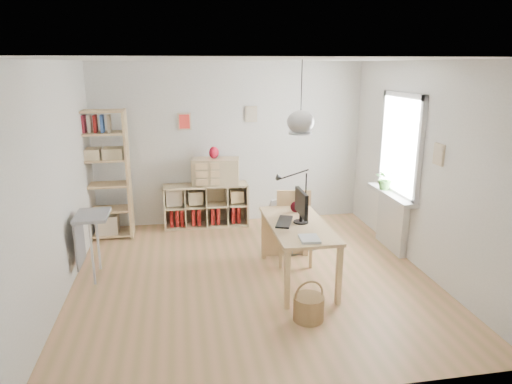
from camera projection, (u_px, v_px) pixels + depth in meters
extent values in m
plane|color=tan|center=(252.00, 277.00, 5.90)|extent=(4.50, 4.50, 0.00)
plane|color=white|center=(230.00, 144.00, 7.67)|extent=(4.50, 0.00, 4.50)
plane|color=white|center=(301.00, 245.00, 3.40)|extent=(4.50, 0.00, 4.50)
plane|color=white|center=(56.00, 183.00, 5.16)|extent=(0.00, 4.50, 4.50)
plane|color=white|center=(423.00, 168.00, 5.90)|extent=(0.00, 4.50, 4.50)
plane|color=white|center=(252.00, 60.00, 5.17)|extent=(4.50, 4.50, 0.00)
cylinder|color=black|center=(301.00, 90.00, 5.21)|extent=(0.01, 0.01, 0.68)
ellipsoid|color=silver|center=(301.00, 122.00, 5.30)|extent=(0.32, 0.32, 0.27)
cube|color=white|center=(402.00, 145.00, 6.41)|extent=(0.03, 1.00, 1.30)
cube|color=silver|center=(420.00, 152.00, 5.90)|extent=(0.06, 0.08, 1.46)
cube|color=silver|center=(383.00, 139.00, 6.92)|extent=(0.06, 0.08, 1.46)
cube|color=silver|center=(404.00, 95.00, 6.22)|extent=(0.06, 1.16, 0.08)
cube|color=silver|center=(396.00, 192.00, 6.60)|extent=(0.06, 1.16, 0.08)
cube|color=silver|center=(392.00, 222.00, 6.72)|extent=(0.10, 0.80, 0.80)
cube|color=silver|center=(391.00, 195.00, 6.59)|extent=(0.22, 1.20, 0.06)
cube|color=tan|center=(298.00, 225.00, 5.65)|extent=(0.70, 1.50, 0.04)
cube|color=tan|center=(287.00, 280.00, 5.04)|extent=(0.06, 0.06, 0.71)
cube|color=tan|center=(264.00, 235.00, 6.36)|extent=(0.06, 0.06, 0.71)
cube|color=tan|center=(339.00, 275.00, 5.13)|extent=(0.06, 0.06, 0.71)
cube|color=tan|center=(305.00, 232.00, 6.46)|extent=(0.06, 0.06, 0.71)
cube|color=beige|center=(207.00, 225.00, 7.75)|extent=(1.40, 0.38, 0.03)
cube|color=beige|center=(206.00, 186.00, 7.57)|extent=(1.40, 0.38, 0.03)
cube|color=beige|center=(165.00, 207.00, 7.55)|extent=(0.03, 0.38, 0.72)
cube|color=beige|center=(246.00, 203.00, 7.77)|extent=(0.03, 0.38, 0.72)
cube|color=beige|center=(206.00, 202.00, 7.83)|extent=(1.40, 0.02, 0.72)
cube|color=maroon|center=(172.00, 216.00, 7.63)|extent=(0.06, 0.26, 0.30)
cube|color=maroon|center=(177.00, 216.00, 7.65)|extent=(0.05, 0.26, 0.30)
cube|color=maroon|center=(182.00, 216.00, 7.66)|extent=(0.05, 0.26, 0.30)
cube|color=maroon|center=(193.00, 215.00, 7.69)|extent=(0.05, 0.26, 0.30)
cube|color=maroon|center=(199.00, 215.00, 7.70)|extent=(0.05, 0.26, 0.30)
cube|color=maroon|center=(212.00, 214.00, 7.74)|extent=(0.06, 0.26, 0.30)
cube|color=maroon|center=(218.00, 214.00, 7.76)|extent=(0.06, 0.26, 0.30)
cube|color=maroon|center=(233.00, 213.00, 7.80)|extent=(0.06, 0.26, 0.30)
cube|color=maroon|center=(238.00, 213.00, 7.81)|extent=(0.05, 0.26, 0.30)
cube|color=tan|center=(77.00, 176.00, 6.94)|extent=(0.04, 0.38, 2.00)
cube|color=tan|center=(128.00, 175.00, 7.06)|extent=(0.04, 0.38, 2.00)
cube|color=tan|center=(108.00, 233.00, 7.26)|extent=(0.76, 0.38, 0.03)
cube|color=tan|center=(106.00, 210.00, 7.15)|extent=(0.76, 0.38, 0.03)
cube|color=tan|center=(104.00, 185.00, 7.04)|extent=(0.76, 0.38, 0.03)
cube|color=tan|center=(101.00, 160.00, 6.93)|extent=(0.76, 0.38, 0.03)
cube|color=tan|center=(99.00, 133.00, 6.82)|extent=(0.76, 0.38, 0.03)
cube|color=tan|center=(97.00, 111.00, 6.74)|extent=(0.76, 0.38, 0.03)
cube|color=#2A4D9B|center=(78.00, 124.00, 6.74)|extent=(0.04, 0.18, 0.26)
cube|color=maroon|center=(84.00, 124.00, 6.75)|extent=(0.04, 0.18, 0.26)
cube|color=beige|center=(90.00, 124.00, 6.77)|extent=(0.04, 0.18, 0.26)
cube|color=maroon|center=(95.00, 124.00, 6.78)|extent=(0.04, 0.18, 0.26)
cube|color=#2A4D9B|center=(102.00, 124.00, 6.80)|extent=(0.04, 0.18, 0.26)
cube|color=beige|center=(109.00, 123.00, 6.81)|extent=(0.04, 0.18, 0.26)
cube|color=gray|center=(92.00, 216.00, 5.68)|extent=(0.40, 0.55, 0.04)
cylinder|color=silver|center=(92.00, 254.00, 5.59)|extent=(0.03, 0.03, 0.82)
cylinder|color=silver|center=(98.00, 240.00, 6.00)|extent=(0.03, 0.03, 0.82)
cube|color=gray|center=(80.00, 241.00, 5.74)|extent=(0.02, 0.50, 0.62)
cube|color=gray|center=(295.00, 227.00, 6.21)|extent=(0.54, 0.54, 0.07)
cube|color=tan|center=(280.00, 252.00, 6.09)|extent=(0.05, 0.05, 0.47)
cube|color=tan|center=(279.00, 240.00, 6.48)|extent=(0.05, 0.05, 0.47)
cube|color=tan|center=(311.00, 251.00, 6.09)|extent=(0.05, 0.05, 0.47)
cube|color=tan|center=(307.00, 240.00, 6.48)|extent=(0.05, 0.05, 0.47)
cube|color=tan|center=(294.00, 205.00, 6.35)|extent=(0.47, 0.12, 0.43)
cylinder|color=olive|center=(309.00, 308.00, 4.87)|extent=(0.33, 0.33, 0.27)
torus|color=olive|center=(309.00, 295.00, 4.83)|extent=(0.33, 0.07, 0.33)
cube|color=beige|center=(301.00, 246.00, 6.87)|extent=(0.79, 0.67, 0.02)
cube|color=beige|center=(284.00, 240.00, 6.66)|extent=(0.19, 0.43, 0.34)
cube|color=beige|center=(318.00, 232.00, 6.99)|extent=(0.19, 0.43, 0.34)
cube|color=beige|center=(310.00, 240.00, 6.65)|extent=(0.62, 0.27, 0.34)
cube|color=beige|center=(293.00, 231.00, 7.00)|extent=(0.62, 0.27, 0.34)
cube|color=beige|center=(286.00, 208.00, 7.08)|extent=(0.70, 0.45, 0.43)
sphere|color=yellow|center=(295.00, 234.00, 6.67)|extent=(0.15, 0.15, 0.15)
sphere|color=#185EAD|center=(305.00, 228.00, 6.91)|extent=(0.15, 0.15, 0.15)
sphere|color=#B05616|center=(301.00, 231.00, 6.77)|extent=(0.15, 0.15, 0.15)
sphere|color=green|center=(315.00, 230.00, 6.82)|extent=(0.15, 0.15, 0.15)
cylinder|color=black|center=(301.00, 222.00, 5.67)|extent=(0.19, 0.19, 0.02)
cylinder|color=black|center=(301.00, 218.00, 5.65)|extent=(0.04, 0.04, 0.09)
cube|color=black|center=(301.00, 203.00, 5.60)|extent=(0.04, 0.47, 0.31)
cube|color=black|center=(284.00, 222.00, 5.66)|extent=(0.31, 0.48, 0.02)
cylinder|color=black|center=(305.00, 206.00, 6.27)|extent=(0.07, 0.07, 0.05)
cylinder|color=black|center=(306.00, 190.00, 6.20)|extent=(0.02, 0.02, 0.46)
cone|color=black|center=(280.00, 178.00, 5.99)|extent=(0.11, 0.08, 0.11)
sphere|color=#480914|center=(296.00, 207.00, 6.04)|extent=(0.15, 0.15, 0.15)
cube|color=silver|center=(309.00, 239.00, 5.10)|extent=(0.23, 0.28, 0.03)
cube|color=beige|center=(216.00, 171.00, 7.53)|extent=(0.81, 0.47, 0.44)
ellipsoid|color=#A70D23|center=(214.00, 153.00, 7.44)|extent=(0.16, 0.16, 0.20)
imported|color=#366D28|center=(385.00, 179.00, 6.71)|extent=(0.36, 0.34, 0.33)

